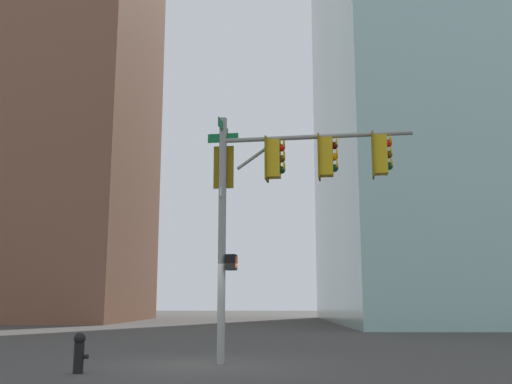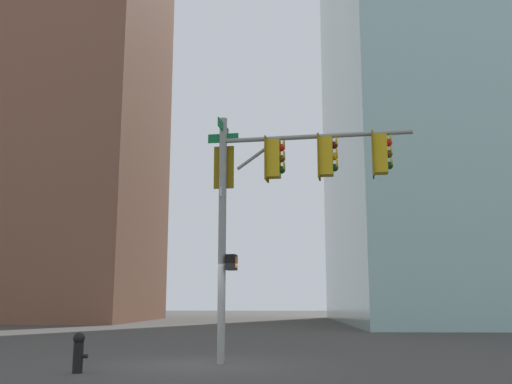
% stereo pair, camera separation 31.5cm
% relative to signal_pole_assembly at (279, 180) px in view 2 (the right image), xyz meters
% --- Properties ---
extents(ground_plane, '(200.00, 200.00, 0.00)m').
position_rel_signal_pole_assembly_xyz_m(ground_plane, '(-1.87, -0.07, -4.68)').
color(ground_plane, '#423F3D').
extents(signal_pole_assembly, '(5.33, 1.41, 6.42)m').
position_rel_signal_pole_assembly_xyz_m(signal_pole_assembly, '(0.00, 0.00, 0.00)').
color(signal_pole_assembly, gray).
rests_on(signal_pole_assembly, ground_plane).
extents(fire_hydrant, '(0.34, 0.26, 0.87)m').
position_rel_signal_pole_assembly_xyz_m(fire_hydrant, '(-4.41, -1.96, -4.21)').
color(fire_hydrant, black).
rests_on(fire_hydrant, ground_plane).
extents(building_brick_nearside, '(25.30, 18.55, 53.64)m').
position_rel_signal_pole_assembly_xyz_m(building_brick_nearside, '(-24.20, 34.68, 22.14)').
color(building_brick_nearside, brown).
rests_on(building_brick_nearside, ground_plane).
extents(building_brick_midblock, '(16.04, 16.03, 42.21)m').
position_rel_signal_pole_assembly_xyz_m(building_brick_midblock, '(-27.28, 45.57, 16.43)').
color(building_brick_midblock, brown).
rests_on(building_brick_midblock, ground_plane).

